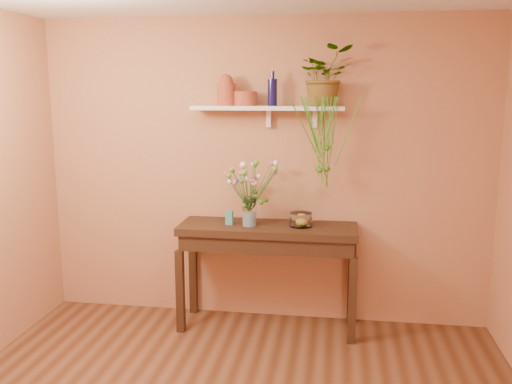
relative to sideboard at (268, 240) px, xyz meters
name	(u,v)px	position (x,y,z in m)	size (l,w,h in m)	color
room	(213,227)	(-0.08, -1.73, 0.56)	(4.04, 4.04, 2.70)	brown
sideboard	(268,240)	(0.00, 0.00, 0.00)	(1.53, 0.49, 0.93)	#341D12
wall_shelf	(269,108)	(-0.01, 0.14, 1.12)	(1.30, 0.24, 0.19)	white
terracotta_jug	(226,91)	(-0.38, 0.11, 1.27)	(0.17, 0.17, 0.26)	#B15235
terracotta_pot	(245,98)	(-0.22, 0.13, 1.21)	(0.20, 0.20, 0.12)	#B15235
blue_bottle	(272,92)	(0.02, 0.12, 1.26)	(0.09, 0.09, 0.29)	#0F0C38
spider_plant	(325,76)	(0.45, 0.15, 1.39)	(0.45, 0.39, 0.50)	#326613
plant_fronds	(323,146)	(0.45, -0.02, 0.83)	(0.58, 0.36, 0.76)	#326613
glass_vase	(249,214)	(-0.15, -0.04, 0.24)	(0.12, 0.12, 0.25)	white
bouquet	(251,180)	(-0.14, -0.05, 0.53)	(0.48, 0.47, 0.45)	#386B28
glass_bowl	(301,220)	(0.28, 0.01, 0.19)	(0.19, 0.19, 0.11)	white
lemon	(301,221)	(0.29, 0.01, 0.18)	(0.07, 0.07, 0.07)	yellow
carton	(229,217)	(-0.33, -0.02, 0.20)	(0.06, 0.05, 0.12)	teal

